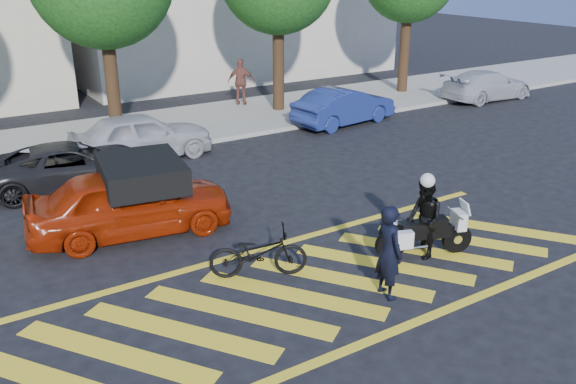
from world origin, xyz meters
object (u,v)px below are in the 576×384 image
officer_moto (424,219)px  parked_right (344,106)px  parked_mid_left (73,166)px  parked_mid_right (141,136)px  parked_far_right (487,85)px  police_motorcycle (423,233)px  officer_bike (389,252)px  red_convertible (130,202)px  bicycle (258,253)px

officer_moto → parked_right: 10.63m
parked_mid_left → parked_mid_right: bearing=-52.2°
parked_mid_right → parked_far_right: 15.40m
police_motorcycle → officer_moto: (-0.02, -0.01, 0.33)m
officer_bike → parked_right: size_ratio=0.43×
police_motorcycle → red_convertible: (-4.69, 4.28, 0.25)m
officer_bike → officer_moto: officer_bike is taller
parked_right → parked_mid_left: bearing=90.1°
red_convertible → parked_mid_left: (-0.35, 3.64, -0.15)m
bicycle → parked_mid_right: size_ratio=0.44×
red_convertible → parked_right: 10.98m
bicycle → red_convertible: (-1.40, 3.22, 0.26)m
parked_mid_left → officer_moto: bearing=-140.0°
bicycle → parked_right: bearing=-20.0°
parked_mid_right → parked_right: parked_mid_right is taller
officer_bike → parked_mid_left: size_ratio=0.41×
red_convertible → parked_right: size_ratio=1.08×
parked_far_right → bicycle: bearing=118.2°
parked_right → bicycle: bearing=126.9°
bicycle → parked_mid_right: (0.66, 8.26, 0.23)m
parked_right → parked_far_right: parked_right is taller
officer_bike → parked_mid_right: size_ratio=0.42×
police_motorcycle → parked_right: parked_right is taller
parked_mid_right → police_motorcycle: bearing=-162.7°
officer_bike → officer_moto: (1.66, 0.81, -0.05)m
bicycle → parked_far_right: parked_far_right is taller
parked_far_right → police_motorcycle: bearing=127.1°
red_convertible → parked_right: (9.75, 5.04, -0.08)m
officer_bike → red_convertible: bearing=34.8°
officer_bike → police_motorcycle: officer_bike is taller
officer_moto → parked_far_right: officer_moto is taller
officer_moto → parked_far_right: bearing=146.3°
parked_right → parked_far_right: (7.71, 0.00, -0.05)m
parked_mid_right → bicycle: bearing=177.0°
bicycle → red_convertible: 3.53m
red_convertible → parked_mid_right: bearing=-13.4°
officer_bike → parked_right: 12.18m
officer_bike → parked_right: officer_bike is taller
bicycle → officer_moto: size_ratio=1.13×
red_convertible → parked_mid_left: bearing=14.3°
bicycle → parked_mid_left: parked_mid_left is taller
officer_bike → bicycle: officer_bike is taller
police_motorcycle → parked_right: 10.61m
bicycle → parked_far_right: 18.06m
bicycle → red_convertible: bearing=48.8°
officer_bike → parked_mid_left: officer_bike is taller
officer_bike → parked_right: (6.74, 10.15, -0.21)m
police_motorcycle → officer_moto: bearing=-123.9°
parked_mid_left → parked_right: parked_right is taller
bicycle → red_convertible: size_ratio=0.43×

